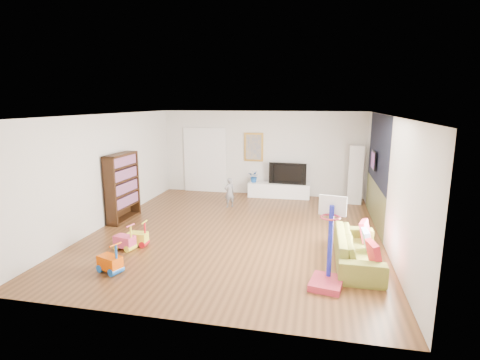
% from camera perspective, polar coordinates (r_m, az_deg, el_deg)
% --- Properties ---
extents(floor, '(6.50, 7.50, 0.00)m').
position_cam_1_polar(floor, '(8.87, -0.54, -7.81)').
color(floor, brown).
rests_on(floor, ground).
extents(ceiling, '(6.50, 7.50, 0.00)m').
position_cam_1_polar(ceiling, '(8.36, -0.58, 9.89)').
color(ceiling, white).
rests_on(ceiling, ground).
extents(wall_back, '(6.50, 0.00, 2.70)m').
position_cam_1_polar(wall_back, '(12.16, 3.29, 4.09)').
color(wall_back, silver).
rests_on(wall_back, ground).
extents(wall_front, '(6.50, 0.00, 2.70)m').
position_cam_1_polar(wall_front, '(5.04, -9.93, -7.25)').
color(wall_front, white).
rests_on(wall_front, ground).
extents(wall_left, '(0.00, 7.50, 2.70)m').
position_cam_1_polar(wall_left, '(9.74, -19.57, 1.49)').
color(wall_left, white).
rests_on(wall_left, ground).
extents(wall_right, '(0.00, 7.50, 2.70)m').
position_cam_1_polar(wall_right, '(8.44, 21.51, -0.15)').
color(wall_right, silver).
rests_on(wall_right, ground).
extents(navy_accent, '(0.01, 3.20, 1.70)m').
position_cam_1_polar(navy_accent, '(9.73, 20.34, 4.41)').
color(navy_accent, black).
rests_on(navy_accent, wall_right).
extents(olive_wainscot, '(0.01, 3.20, 1.00)m').
position_cam_1_polar(olive_wainscot, '(9.98, 19.79, -3.30)').
color(olive_wainscot, brown).
rests_on(olive_wainscot, wall_right).
extents(doorway, '(1.45, 0.06, 2.10)m').
position_cam_1_polar(doorway, '(12.59, -5.34, 2.94)').
color(doorway, white).
rests_on(doorway, ground).
extents(painting_back, '(0.62, 0.06, 0.92)m').
position_cam_1_polar(painting_back, '(12.13, 2.10, 5.04)').
color(painting_back, gold).
rests_on(painting_back, wall_back).
extents(artwork_right, '(0.04, 0.56, 0.46)m').
position_cam_1_polar(artwork_right, '(9.95, 19.69, 2.86)').
color(artwork_right, '#7F3F8C').
rests_on(artwork_right, wall_right).
extents(media_console, '(1.94, 0.53, 0.45)m').
position_cam_1_polar(media_console, '(11.97, 5.93, -1.55)').
color(media_console, white).
rests_on(media_console, ground).
extents(tall_cabinet, '(0.43, 0.43, 1.74)m').
position_cam_1_polar(tall_cabinet, '(11.61, 17.20, 0.82)').
color(tall_cabinet, silver).
rests_on(tall_cabinet, ground).
extents(bookshelf, '(0.34, 1.18, 1.72)m').
position_cam_1_polar(bookshelf, '(9.95, -17.48, -1.04)').
color(bookshelf, black).
rests_on(bookshelf, ground).
extents(sofa, '(0.78, 2.00, 0.58)m').
position_cam_1_polar(sofa, '(7.42, 17.51, -10.01)').
color(sofa, olive).
rests_on(sofa, ground).
extents(basketball_hoop, '(0.62, 0.71, 1.50)m').
position_cam_1_polar(basketball_hoop, '(6.26, 13.33, -9.39)').
color(basketball_hoop, '#AD293D').
rests_on(basketball_hoop, ground).
extents(ride_on_yellow, '(0.41, 0.26, 0.54)m').
position_cam_1_polar(ride_on_yellow, '(8.22, -15.37, -7.86)').
color(ride_on_yellow, '#FFFB38').
rests_on(ride_on_yellow, ground).
extents(ride_on_orange, '(0.49, 0.40, 0.57)m').
position_cam_1_polar(ride_on_orange, '(7.15, -19.26, -11.05)').
color(ride_on_orange, '#D54B00').
rests_on(ride_on_orange, ground).
extents(ride_on_pink, '(0.46, 0.34, 0.55)m').
position_cam_1_polar(ride_on_pink, '(8.09, -17.21, -8.26)').
color(ride_on_pink, '#DE436C').
rests_on(ride_on_pink, ground).
extents(child, '(0.37, 0.36, 0.86)m').
position_cam_1_polar(child, '(10.74, -1.62, -1.93)').
color(child, slate).
rests_on(child, ground).
extents(tv, '(1.18, 0.24, 0.67)m').
position_cam_1_polar(tv, '(11.87, 7.34, 1.07)').
color(tv, black).
rests_on(tv, media_console).
extents(vase_plant, '(0.41, 0.38, 0.38)m').
position_cam_1_polar(vase_plant, '(11.98, 2.19, 0.56)').
color(vase_plant, '#144897').
rests_on(vase_plant, media_console).
extents(pillow_left, '(0.20, 0.43, 0.42)m').
position_cam_1_polar(pillow_left, '(6.83, 19.73, -10.55)').
color(pillow_left, '#B1202C').
rests_on(pillow_left, sofa).
extents(pillow_center, '(0.12, 0.41, 0.40)m').
position_cam_1_polar(pillow_center, '(7.41, 18.84, -8.72)').
color(pillow_center, white).
rests_on(pillow_center, sofa).
extents(pillow_right, '(0.21, 0.41, 0.40)m').
position_cam_1_polar(pillow_right, '(7.93, 18.51, -7.34)').
color(pillow_right, '#C32D46').
rests_on(pillow_right, sofa).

